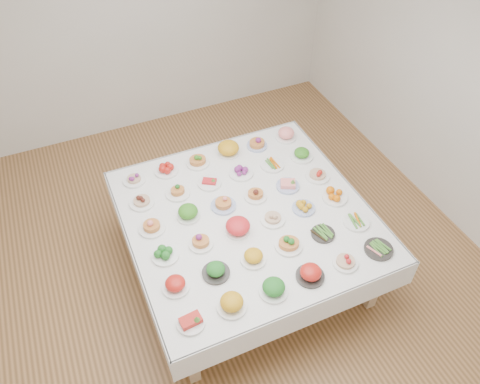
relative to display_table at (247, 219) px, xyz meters
name	(u,v)px	position (x,y,z in m)	size (l,w,h in m)	color
room_envelope	(207,102)	(-0.23, 0.22, 1.15)	(5.02, 5.02, 2.81)	#9E6F42
display_table	(247,219)	(0.00, 0.00, 0.00)	(2.07, 2.07, 0.75)	white
dish_0	(191,320)	(-0.80, -0.81, 0.11)	(0.20, 0.20, 0.10)	white
dish_1	(232,302)	(-0.49, -0.80, 0.13)	(0.22, 0.22, 0.13)	white
dish_2	(274,288)	(-0.15, -0.81, 0.13)	(0.22, 0.22, 0.12)	white
dish_3	(311,272)	(0.17, -0.80, 0.13)	(0.23, 0.23, 0.13)	#2C2A27
dish_4	(346,260)	(0.48, -0.81, 0.11)	(0.20, 0.20, 0.10)	white
dish_5	(379,248)	(0.81, -0.80, 0.09)	(0.23, 0.23, 0.05)	#2C2A27
dish_6	(175,284)	(-0.81, -0.48, 0.12)	(0.21, 0.21, 0.11)	white
dish_7	(216,270)	(-0.48, -0.48, 0.12)	(0.22, 0.22, 0.12)	#2C2A27
dish_8	(253,256)	(-0.16, -0.48, 0.12)	(0.20, 0.20, 0.11)	white
dish_9	(289,243)	(0.16, -0.47, 0.12)	(0.22, 0.22, 0.12)	white
dish_10	(323,233)	(0.48, -0.48, 0.09)	(0.20, 0.20, 0.05)	#2C2A27
dish_11	(356,221)	(0.81, -0.47, 0.09)	(0.22, 0.22, 0.05)	white
dish_12	(165,253)	(-0.79, -0.16, 0.12)	(0.22, 0.22, 0.10)	white
dish_13	(201,241)	(-0.49, -0.16, 0.12)	(0.20, 0.20, 0.11)	white
dish_14	(238,227)	(-0.16, -0.16, 0.13)	(0.23, 0.23, 0.13)	white
dish_15	(273,217)	(0.17, -0.16, 0.11)	(0.21, 0.21, 0.10)	white
dish_16	(304,207)	(0.48, -0.15, 0.10)	(0.20, 0.20, 0.08)	#4C66B2
dish_17	(335,195)	(0.80, -0.15, 0.12)	(0.22, 0.22, 0.11)	white
dish_18	(152,225)	(-0.81, 0.16, 0.12)	(0.22, 0.22, 0.12)	white
dish_19	(188,213)	(-0.48, 0.17, 0.12)	(0.21, 0.21, 0.12)	white
dish_20	(223,202)	(-0.16, 0.16, 0.12)	(0.22, 0.22, 0.12)	#4C66B2
dish_21	(256,193)	(0.15, 0.15, 0.12)	(0.20, 0.20, 0.11)	white
dish_22	(288,184)	(0.48, 0.15, 0.11)	(0.21, 0.21, 0.09)	#4C66B2
dish_23	(318,173)	(0.80, 0.16, 0.13)	(0.22, 0.22, 0.12)	white
dish_24	(142,200)	(-0.80, 0.49, 0.11)	(0.22, 0.22, 0.11)	white
dish_25	(178,190)	(-0.47, 0.47, 0.12)	(0.22, 0.22, 0.11)	white
dish_26	(209,181)	(-0.16, 0.48, 0.10)	(0.22, 0.22, 0.09)	white
dish_27	(241,171)	(0.16, 0.49, 0.11)	(0.23, 0.23, 0.09)	white
dish_28	(272,164)	(0.48, 0.47, 0.09)	(0.23, 0.23, 0.05)	white
dish_29	(302,153)	(0.80, 0.47, 0.13)	(0.22, 0.22, 0.13)	white
dish_30	(134,178)	(-0.79, 0.80, 0.12)	(0.20, 0.20, 0.11)	white
dish_31	(166,168)	(-0.48, 0.81, 0.12)	(0.23, 0.23, 0.10)	white
dish_32	(198,160)	(-0.16, 0.79, 0.12)	(0.22, 0.22, 0.12)	white
dish_33	(228,149)	(0.17, 0.81, 0.13)	(0.20, 0.20, 0.13)	white
dish_34	(257,142)	(0.47, 0.80, 0.13)	(0.21, 0.20, 0.12)	#4C66B2
dish_35	(286,135)	(0.80, 0.80, 0.12)	(0.21, 0.21, 0.11)	white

